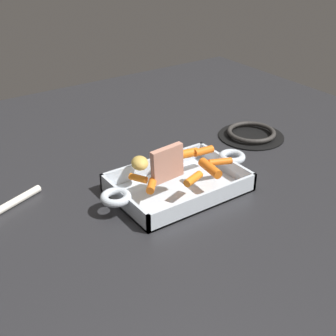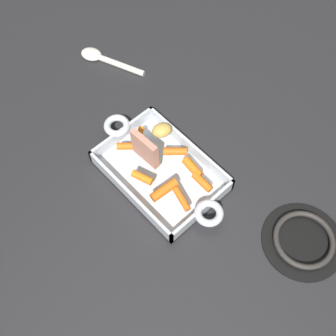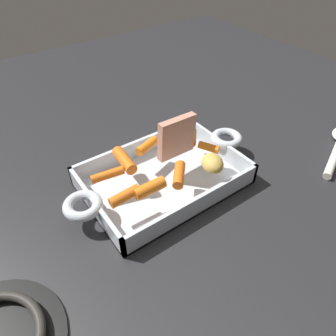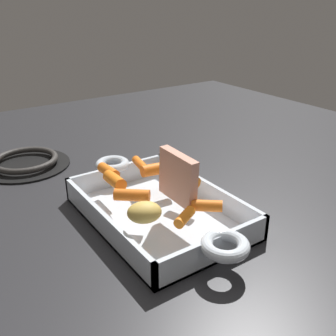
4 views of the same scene
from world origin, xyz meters
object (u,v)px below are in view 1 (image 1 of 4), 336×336
Objects in this scene: baby_carrot_southeast at (194,179)px; baby_carrot_center_left at (187,153)px; roast_slice_thick at (167,164)px; baby_carrot_northeast at (220,162)px; baby_carrot_short at (166,161)px; baby_carrot_northwest at (210,168)px; baby_carrot_center_right at (151,186)px; stove_burner_rear at (251,134)px; roasting_dish at (178,185)px; baby_carrot_southwest at (138,178)px; potato_golden_large at (140,163)px; baby_carrot_long at (203,151)px.

baby_carrot_center_left is at bearing -119.31° from baby_carrot_southeast.
baby_carrot_northeast is (-0.14, 0.01, -0.03)m from roast_slice_thick.
baby_carrot_short is 0.95× the size of baby_carrot_northeast.
baby_carrot_northwest is 0.05m from baby_carrot_northeast.
baby_carrot_center_left is 1.19× the size of baby_carrot_center_right.
roast_slice_thick is 0.08m from baby_carrot_short.
baby_carrot_northwest reaches higher than stove_burner_rear.
baby_carrot_short is at bearing 11.75° from stove_burner_rear.
baby_carrot_southeast reaches higher than roasting_dish.
baby_carrot_center_right is 0.05m from baby_carrot_southwest.
baby_carrot_center_right is at bearing -16.66° from baby_carrot_southeast.
baby_carrot_center_right is 0.93× the size of potato_golden_large.
roast_slice_thick is 1.59× the size of potato_golden_large.
roasting_dish is 7.32× the size of baby_carrot_long.
baby_carrot_long is at bearing -159.86° from roasting_dish.
baby_carrot_center_right is at bearing 18.71° from baby_carrot_long.
baby_carrot_center_left is at bearing -60.99° from baby_carrot_northeast.
roast_slice_thick is 0.12m from baby_carrot_center_left.
baby_carrot_center_right is (0.15, 0.08, -0.00)m from baby_carrot_center_left.
potato_golden_large is 0.26× the size of stove_burner_rear.
baby_carrot_northwest is at bearing 144.82° from roasting_dish.
baby_carrot_northeast and baby_carrot_southeast have the same top height.
potato_golden_large is at bearing -61.02° from baby_carrot_southeast.
roast_slice_thick is 0.11m from baby_carrot_northwest.
roast_slice_thick is at bearing 108.02° from potato_golden_large.
baby_carrot_center_right is 0.85× the size of baby_carrot_long.
roasting_dish is 7.22× the size of baby_carrot_center_left.
baby_carrot_southwest is (0.09, 0.03, -0.00)m from baby_carrot_short.
baby_carrot_center_right is at bearing 17.07° from roasting_dish.
baby_carrot_southwest is (0.16, -0.06, -0.00)m from baby_carrot_northwest.
baby_carrot_northwest is 0.06m from baby_carrot_southeast.
baby_carrot_northeast is 1.42× the size of baby_carrot_southwest.
baby_carrot_northeast is (-0.10, 0.07, -0.00)m from baby_carrot_short.
potato_golden_large reaches higher than roasting_dish.
baby_carrot_center_left is at bearing -142.08° from roasting_dish.
potato_golden_large is at bearing -45.04° from roasting_dish.
baby_carrot_short reaches higher than stove_burner_rear.
baby_carrot_northwest is 0.09m from baby_carrot_long.
baby_carrot_center_right is 0.24× the size of stove_burner_rear.
baby_carrot_southeast reaches higher than stove_burner_rear.
baby_carrot_northwest is 1.21× the size of baby_carrot_short.
baby_carrot_center_right is at bearing 96.95° from baby_carrot_southwest.
baby_carrot_southwest is at bearing -26.73° from roast_slice_thick.
baby_carrot_short is 1.13× the size of potato_golden_large.
stove_burner_rear is at bearing -161.27° from baby_carrot_center_right.
baby_carrot_northeast is (0.00, 0.06, -0.00)m from baby_carrot_long.
roasting_dish is 9.51× the size of baby_carrot_southwest.
roasting_dish is 0.11m from baby_carrot_southwest.
potato_golden_large is (-0.03, -0.05, 0.01)m from baby_carrot_southwest.
baby_carrot_northwest is 0.16m from potato_golden_large.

